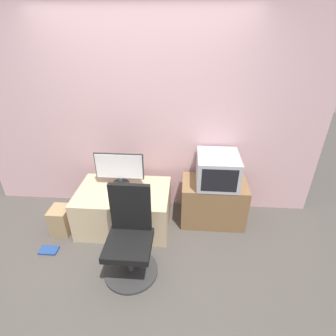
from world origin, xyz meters
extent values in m
plane|color=#4C4742|center=(0.00, 0.00, 0.00)|extent=(12.00, 12.00, 0.00)
cube|color=beige|center=(0.00, 1.32, 1.30)|extent=(4.40, 0.05, 2.60)
cube|color=#CCB289|center=(-0.23, 0.81, 0.26)|extent=(1.12, 0.75, 0.52)
cube|color=olive|center=(0.89, 0.99, 0.29)|extent=(0.80, 0.49, 0.57)
cylinder|color=#2D2D2D|center=(-0.29, 0.95, 0.53)|extent=(0.21, 0.21, 0.02)
cylinder|color=#2D2D2D|center=(-0.29, 0.95, 0.58)|extent=(0.07, 0.07, 0.08)
cube|color=#2D2D2D|center=(-0.29, 0.96, 0.78)|extent=(0.60, 0.01, 0.35)
cube|color=silver|center=(-0.29, 0.95, 0.78)|extent=(0.57, 0.02, 0.32)
cube|color=white|center=(-0.25, 0.77, 0.53)|extent=(0.32, 0.10, 0.01)
ellipsoid|color=#4C4C51|center=(-0.05, 0.77, 0.53)|extent=(0.07, 0.04, 0.03)
cube|color=#B7B7BC|center=(0.90, 1.00, 0.76)|extent=(0.49, 0.53, 0.37)
cube|color=black|center=(0.90, 0.74, 0.76)|extent=(0.41, 0.01, 0.29)
cylinder|color=#333333|center=(-0.02, 0.07, 0.01)|extent=(0.56, 0.56, 0.03)
cylinder|color=#4C4C51|center=(-0.02, 0.07, 0.19)|extent=(0.05, 0.05, 0.32)
cube|color=black|center=(-0.02, 0.07, 0.39)|extent=(0.45, 0.45, 0.07)
cube|color=black|center=(-0.02, 0.27, 0.70)|extent=(0.41, 0.05, 0.54)
cube|color=#A3845B|center=(-0.99, 0.61, 0.18)|extent=(0.22, 0.26, 0.35)
cube|color=navy|center=(-1.02, 0.28, 0.01)|extent=(0.20, 0.13, 0.02)
camera|label=1|loc=(0.51, -1.78, 2.31)|focal=28.00mm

